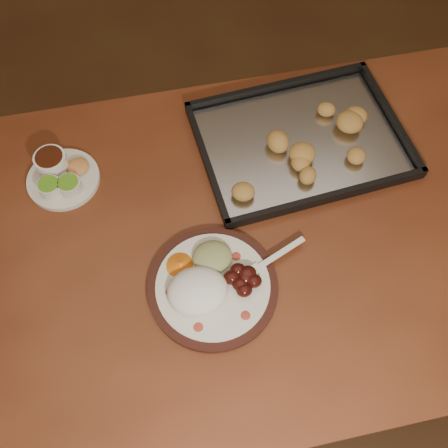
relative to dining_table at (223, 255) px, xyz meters
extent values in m
plane|color=#543A1C|center=(0.01, 0.10, -0.65)|extent=(4.00, 4.00, 0.00)
cube|color=brown|center=(0.00, 0.00, 0.08)|extent=(1.50, 0.90, 0.04)
cylinder|color=#512B18|center=(0.68, 0.38, -0.30)|extent=(0.07, 0.07, 0.71)
cylinder|color=black|center=(-0.04, -0.11, 0.10)|extent=(0.27, 0.27, 0.02)
cylinder|color=silver|center=(-0.04, -0.11, 0.11)|extent=(0.24, 0.24, 0.01)
ellipsoid|color=#A93628|center=(-0.09, -0.20, 0.12)|extent=(0.02, 0.02, 0.00)
ellipsoid|color=#A93628|center=(0.01, -0.19, 0.12)|extent=(0.02, 0.02, 0.00)
ellipsoid|color=#A93628|center=(0.02, -0.06, 0.12)|extent=(0.02, 0.02, 0.00)
ellipsoid|color=#A93628|center=(-0.13, -0.11, 0.12)|extent=(0.02, 0.02, 0.00)
ellipsoid|color=white|center=(-0.08, -0.13, 0.13)|extent=(0.14, 0.13, 0.06)
ellipsoid|color=#431009|center=(0.01, -0.13, 0.13)|extent=(0.03, 0.03, 0.03)
ellipsoid|color=#431009|center=(0.03, -0.11, 0.13)|extent=(0.03, 0.03, 0.03)
ellipsoid|color=#431009|center=(0.01, -0.10, 0.13)|extent=(0.03, 0.03, 0.03)
ellipsoid|color=#431009|center=(0.04, -0.13, 0.13)|extent=(0.03, 0.03, 0.03)
ellipsoid|color=#431009|center=(0.00, -0.11, 0.13)|extent=(0.03, 0.03, 0.03)
ellipsoid|color=#431009|center=(0.02, -0.12, 0.13)|extent=(0.03, 0.03, 0.03)
ellipsoid|color=#431009|center=(0.02, -0.14, 0.13)|extent=(0.03, 0.03, 0.03)
ellipsoid|color=tan|center=(-0.03, -0.05, 0.13)|extent=(0.10, 0.09, 0.03)
cone|color=orange|center=(-0.10, -0.06, 0.13)|extent=(0.09, 0.09, 0.03)
cube|color=white|center=(0.11, -0.07, 0.12)|extent=(0.13, 0.06, 0.00)
cube|color=white|center=(0.04, -0.10, 0.12)|extent=(0.04, 0.03, 0.00)
cylinder|color=white|center=(0.03, -0.12, 0.12)|extent=(0.03, 0.01, 0.00)
cylinder|color=white|center=(0.02, -0.11, 0.12)|extent=(0.03, 0.01, 0.00)
cylinder|color=white|center=(0.02, -0.11, 0.12)|extent=(0.03, 0.01, 0.00)
cylinder|color=white|center=(0.02, -0.10, 0.12)|extent=(0.03, 0.01, 0.00)
cylinder|color=silver|center=(-0.34, 0.22, 0.10)|extent=(0.17, 0.17, 0.01)
cylinder|color=silver|center=(-0.36, 0.19, 0.13)|extent=(0.05, 0.05, 0.03)
cylinder|color=#54981E|center=(-0.36, 0.19, 0.14)|extent=(0.05, 0.05, 0.00)
cylinder|color=silver|center=(-0.32, 0.18, 0.13)|extent=(0.05, 0.05, 0.03)
cylinder|color=#54981E|center=(-0.32, 0.18, 0.14)|extent=(0.05, 0.05, 0.00)
cylinder|color=white|center=(-0.35, 0.25, 0.13)|extent=(0.07, 0.07, 0.04)
cylinder|color=#351409|center=(-0.35, 0.25, 0.15)|extent=(0.06, 0.06, 0.00)
ellipsoid|color=#C38E44|center=(-0.30, 0.24, 0.12)|extent=(0.05, 0.05, 0.02)
cube|color=black|center=(0.24, 0.21, 0.10)|extent=(0.52, 0.40, 0.01)
cube|color=black|center=(0.22, 0.39, 0.12)|extent=(0.49, 0.06, 0.02)
cube|color=black|center=(0.25, 0.04, 0.12)|extent=(0.49, 0.06, 0.02)
cube|color=black|center=(0.48, 0.24, 0.12)|extent=(0.04, 0.36, 0.02)
cube|color=black|center=(0.00, 0.19, 0.12)|extent=(0.04, 0.36, 0.02)
cube|color=silver|center=(0.24, 0.21, 0.11)|extent=(0.48, 0.36, 0.00)
ellipsoid|color=#B78640|center=(0.30, 0.22, 0.13)|extent=(0.05, 0.05, 0.04)
ellipsoid|color=#B78640|center=(0.33, 0.27, 0.13)|extent=(0.07, 0.07, 0.04)
ellipsoid|color=#B78640|center=(0.24, 0.32, 0.13)|extent=(0.06, 0.06, 0.04)
ellipsoid|color=#B78640|center=(0.16, 0.26, 0.13)|extent=(0.07, 0.07, 0.04)
ellipsoid|color=#B78640|center=(0.14, 0.24, 0.13)|extent=(0.07, 0.07, 0.04)
ellipsoid|color=#B78640|center=(0.18, 0.19, 0.13)|extent=(0.07, 0.07, 0.04)
ellipsoid|color=#B78640|center=(0.18, 0.14, 0.13)|extent=(0.07, 0.07, 0.04)
ellipsoid|color=#B78640|center=(0.26, 0.11, 0.13)|extent=(0.06, 0.06, 0.04)
ellipsoid|color=#B78640|center=(0.36, 0.19, 0.13)|extent=(0.07, 0.07, 0.04)
camera|label=1|loc=(-0.10, -0.48, 1.09)|focal=40.00mm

